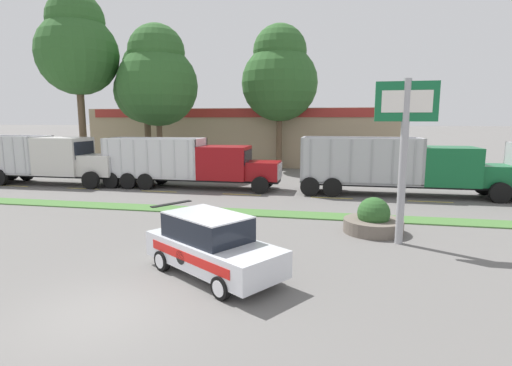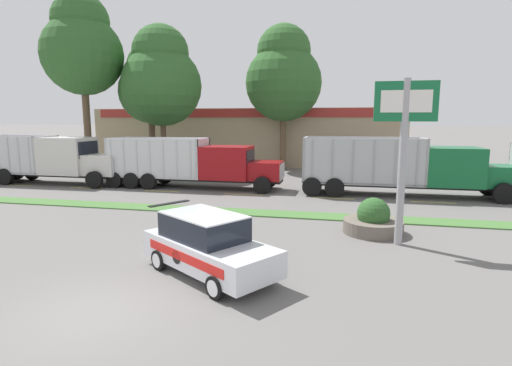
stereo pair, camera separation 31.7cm
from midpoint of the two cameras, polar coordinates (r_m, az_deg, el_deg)
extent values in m
plane|color=slate|center=(10.63, -20.87, -16.74)|extent=(600.00, 600.00, 0.00)
cube|color=#477538|center=(19.83, -3.88, -4.05)|extent=(120.00, 1.35, 0.06)
cube|color=yellow|center=(32.25, -30.61, -0.27)|extent=(2.40, 0.14, 0.01)
cube|color=yellow|center=(28.85, -22.73, -0.66)|extent=(2.40, 0.14, 0.01)
cube|color=yellow|center=(26.13, -12.99, -1.13)|extent=(2.40, 0.14, 0.01)
cube|color=yellow|center=(24.33, -1.42, -1.65)|extent=(2.40, 0.14, 0.01)
cube|color=yellow|center=(23.64, 11.40, -2.14)|extent=(2.40, 0.14, 0.01)
cube|color=yellow|center=(24.18, 24.31, -2.53)|extent=(2.40, 0.14, 0.01)
cube|color=black|center=(26.94, -8.37, 0.63)|extent=(11.69, 1.35, 0.18)
cube|color=maroon|center=(25.54, 1.77, 1.78)|extent=(2.04, 2.02, 1.16)
cube|color=#B7B7BC|center=(25.37, 4.11, 1.71)|extent=(0.06, 1.72, 0.98)
cube|color=maroon|center=(26.08, -3.82, 2.97)|extent=(3.13, 2.46, 2.10)
cube|color=black|center=(25.65, -0.42, 3.71)|extent=(0.04, 2.09, 0.95)
cylinder|color=silver|center=(25.78, -7.90, 4.57)|extent=(0.14, 0.14, 1.57)
cube|color=silver|center=(27.93, -13.34, 1.09)|extent=(6.52, 2.46, 0.12)
cube|color=silver|center=(26.56, -7.24, 3.62)|extent=(0.16, 2.46, 2.53)
cube|color=silver|center=(29.32, -19.05, 3.70)|extent=(0.16, 2.46, 2.53)
cube|color=silver|center=(26.77, -14.51, 3.44)|extent=(6.52, 0.16, 2.53)
cube|color=silver|center=(28.83, -12.44, 3.90)|extent=(6.52, 0.16, 2.53)
cube|color=#BCBCC1|center=(28.05, -19.71, 3.45)|extent=(0.10, 0.04, 2.41)
cube|color=#BCBCC1|center=(27.57, -18.06, 3.44)|extent=(0.10, 0.04, 2.41)
cube|color=#BCBCC1|center=(27.11, -16.36, 3.43)|extent=(0.10, 0.04, 2.41)
cube|color=#BCBCC1|center=(26.68, -14.61, 3.42)|extent=(0.10, 0.04, 2.41)
cube|color=#BCBCC1|center=(26.27, -12.79, 3.41)|extent=(0.10, 0.04, 2.41)
cube|color=#BCBCC1|center=(25.89, -10.92, 3.39)|extent=(0.10, 0.04, 2.41)
cube|color=#BCBCC1|center=(25.53, -9.00, 3.36)|extent=(0.10, 0.04, 2.41)
cylinder|color=black|center=(24.47, 1.24, -0.33)|extent=(1.06, 0.30, 1.06)
cylinder|color=black|center=(26.83, 2.25, 0.49)|extent=(1.06, 0.30, 1.06)
cylinder|color=black|center=(28.19, -19.27, 0.41)|extent=(1.06, 0.30, 1.06)
cylinder|color=black|center=(30.26, -16.88, 1.08)|extent=(1.06, 0.30, 1.06)
cylinder|color=black|center=(27.56, -17.07, 0.33)|extent=(1.06, 0.30, 1.06)
cylinder|color=black|center=(29.67, -14.78, 1.02)|extent=(1.06, 0.30, 1.06)
cylinder|color=black|center=(26.98, -14.78, 0.25)|extent=(1.06, 0.30, 1.06)
cylinder|color=black|center=(29.13, -12.61, 0.96)|extent=(1.06, 0.30, 1.06)
cube|color=black|center=(32.06, -27.34, 1.14)|extent=(11.46, 1.38, 0.18)
cube|color=silver|center=(29.27, -20.57, 2.47)|extent=(2.35, 2.06, 1.40)
cube|color=#B7B7BC|center=(28.64, -18.54, 2.44)|extent=(0.06, 1.76, 1.19)
cube|color=silver|center=(30.83, -25.01, 3.57)|extent=(3.25, 2.51, 2.54)
cube|color=black|center=(29.83, -22.54, 4.43)|extent=(0.04, 2.13, 1.14)
cylinder|color=silver|center=(31.25, -28.52, 4.55)|extent=(0.14, 0.14, 1.27)
cube|color=silver|center=(33.90, -31.00, 1.49)|extent=(5.86, 2.51, 0.12)
cube|color=silver|center=(31.89, -27.46, 3.70)|extent=(0.16, 2.51, 2.58)
cube|color=silver|center=(34.64, -29.85, 3.86)|extent=(5.86, 0.16, 2.58)
cube|color=#B2B2B7|center=(32.29, -31.65, 3.43)|extent=(0.10, 0.04, 2.45)
cube|color=#B2B2B7|center=(31.72, -30.56, 3.44)|extent=(0.10, 0.04, 2.45)
cube|color=#B2B2B7|center=(31.15, -29.43, 3.45)|extent=(0.10, 0.04, 2.45)
cylinder|color=black|center=(28.36, -21.82, 0.41)|extent=(1.16, 0.30, 1.16)
cylinder|color=black|center=(30.41, -19.22, 1.10)|extent=(1.16, 0.30, 1.16)
cylinder|color=black|center=(36.42, -32.32, 1.43)|extent=(1.16, 0.30, 1.16)
cylinder|color=black|center=(35.50, -30.78, 1.40)|extent=(1.16, 0.30, 1.16)
cylinder|color=black|center=(32.81, -32.00, 0.77)|extent=(1.16, 0.30, 1.16)
cylinder|color=black|center=(34.60, -29.16, 1.36)|extent=(1.16, 0.30, 1.16)
cube|color=black|center=(25.40, 20.64, -0.28)|extent=(11.84, 1.41, 0.18)
cube|color=#146033|center=(26.50, 31.51, 0.85)|extent=(1.81, 2.10, 1.21)
cube|color=#146033|center=(25.75, 26.51, 2.15)|extent=(3.03, 2.56, 2.20)
cube|color=black|center=(26.13, 29.84, 2.83)|extent=(0.04, 2.18, 0.99)
cylinder|color=silver|center=(24.53, 23.40, 3.48)|extent=(0.14, 0.14, 1.21)
cube|color=#ADADB2|center=(25.14, 15.19, 0.25)|extent=(7.00, 2.56, 0.12)
cube|color=#ADADB2|center=(25.38, 23.05, 2.94)|extent=(0.16, 2.56, 2.65)
cube|color=#ADADB2|center=(25.03, 7.47, 3.51)|extent=(0.16, 2.56, 2.65)
cube|color=#ADADB2|center=(23.78, 15.45, 2.97)|extent=(7.00, 0.16, 2.65)
cube|color=#ADADB2|center=(26.17, 15.19, 3.51)|extent=(7.00, 0.16, 2.65)
cube|color=#99999E|center=(23.71, 8.40, 3.18)|extent=(0.10, 0.04, 2.52)
cube|color=#99999E|center=(23.65, 11.23, 3.09)|extent=(0.10, 0.04, 2.52)
cube|color=#99999E|center=(23.66, 14.05, 3.00)|extent=(0.10, 0.04, 2.52)
cube|color=#99999E|center=(23.72, 16.87, 2.89)|extent=(0.10, 0.04, 2.52)
cube|color=#99999E|center=(23.84, 19.67, 2.79)|extent=(0.10, 0.04, 2.52)
cube|color=#99999E|center=(24.01, 22.43, 2.67)|extent=(0.10, 0.04, 2.52)
cylinder|color=black|center=(25.43, 32.28, -1.30)|extent=(1.14, 0.30, 1.14)
cylinder|color=black|center=(27.78, 30.55, -0.39)|extent=(1.14, 0.30, 1.14)
cylinder|color=black|center=(23.95, 8.37, -0.54)|extent=(1.14, 0.30, 1.14)
cylinder|color=black|center=(26.44, 8.76, 0.35)|extent=(1.14, 0.30, 1.14)
cylinder|color=black|center=(23.90, 11.52, -0.65)|extent=(1.14, 0.30, 1.14)
cylinder|color=black|center=(26.39, 11.62, 0.26)|extent=(1.14, 0.30, 1.14)
cube|color=silver|center=(11.87, -5.87, -9.83)|extent=(4.72, 4.00, 0.75)
cube|color=black|center=(11.86, -6.73, -6.20)|extent=(2.93, 2.70, 0.69)
cube|color=silver|center=(11.77, -6.76, -4.48)|extent=(2.93, 2.70, 0.04)
cube|color=black|center=(13.27, -11.62, -2.89)|extent=(0.98, 1.32, 0.03)
cube|color=red|center=(11.34, -9.61, -10.43)|extent=(2.97, 2.01, 0.26)
cylinder|color=black|center=(11.63, -10.55, -10.35)|extent=(0.35, 0.24, 0.41)
cylinder|color=black|center=(10.49, -4.92, -14.64)|extent=(0.62, 0.51, 0.62)
cylinder|color=silver|center=(10.43, -5.39, -14.80)|extent=(0.37, 0.25, 0.43)
cylinder|color=black|center=(11.57, 1.97, -12.29)|extent=(0.62, 0.51, 0.62)
cylinder|color=silver|center=(11.64, 2.34, -12.16)|extent=(0.37, 0.25, 0.43)
cylinder|color=black|center=(12.62, -12.96, -10.66)|extent=(0.62, 0.51, 0.62)
cylinder|color=silver|center=(12.57, -13.38, -10.76)|extent=(0.37, 0.25, 0.43)
cylinder|color=black|center=(13.53, -6.54, -9.13)|extent=(0.62, 0.51, 0.62)
cylinder|color=silver|center=(13.59, -6.18, -9.04)|extent=(0.37, 0.25, 0.43)
cylinder|color=#9E9EA3|center=(15.16, 20.74, 2.59)|extent=(0.28, 0.28, 5.93)
cube|color=#146638|center=(15.09, 21.21, 10.82)|extent=(2.12, 0.16, 1.38)
cube|color=white|center=(15.00, 21.26, 10.84)|extent=(1.70, 0.02, 0.76)
cylinder|color=#6B6056|center=(16.85, 16.88, -5.96)|extent=(2.36, 2.36, 0.54)
sphere|color=#2D5B28|center=(16.73, 16.97, -4.21)|extent=(1.30, 1.30, 1.30)
cube|color=#9E896B|center=(43.95, -0.23, 6.79)|extent=(30.54, 12.00, 5.58)
cube|color=maroon|center=(38.04, -2.26, 9.96)|extent=(29.01, 0.10, 0.80)
cylinder|color=brown|center=(34.15, -12.79, 5.80)|extent=(0.47, 0.47, 5.43)
sphere|color=#2D5B28|center=(34.21, -13.06, 13.34)|extent=(6.48, 6.48, 6.48)
sphere|color=#2D5B28|center=(34.51, -13.22, 17.63)|extent=(4.53, 4.53, 4.53)
cylinder|color=brown|center=(35.69, -22.72, 7.43)|extent=(0.56, 0.56, 7.88)
sphere|color=#2D5B28|center=(36.05, -23.29, 16.48)|extent=(6.34, 6.34, 6.34)
sphere|color=#2D5B28|center=(36.50, -23.55, 20.41)|extent=(4.43, 4.43, 4.43)
cylinder|color=brown|center=(36.30, 4.12, 6.52)|extent=(0.53, 0.53, 5.87)
sphere|color=#2D5B28|center=(36.40, 4.21, 14.06)|extent=(6.71, 6.71, 6.71)
sphere|color=#2D5B28|center=(36.73, 4.26, 18.24)|extent=(4.70, 4.70, 4.70)
cylinder|color=brown|center=(35.98, -14.34, 5.88)|extent=(0.54, 0.54, 5.40)
sphere|color=#2D5B28|center=(36.01, -14.61, 12.50)|extent=(5.31, 5.31, 5.31)
sphere|color=#2D5B28|center=(36.21, -14.74, 15.85)|extent=(3.72, 3.72, 3.72)
camera|label=1|loc=(0.16, -89.48, 0.08)|focal=28.00mm
camera|label=2|loc=(0.16, 90.52, -0.08)|focal=28.00mm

